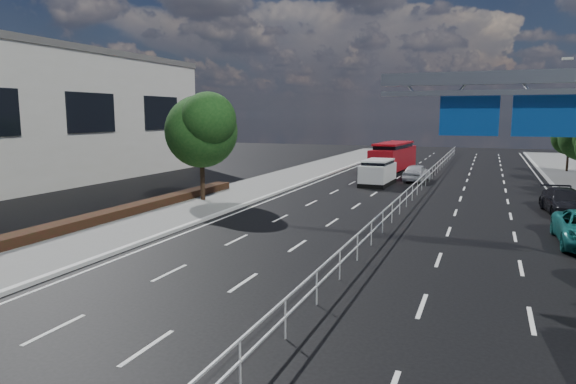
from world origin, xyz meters
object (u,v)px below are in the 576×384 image
(near_car_dark, at_px, (390,150))
(white_minivan, at_px, (378,173))
(overhead_gantry, at_px, (570,107))
(red_bus, at_px, (393,157))
(near_car_silver, at_px, (417,173))
(parked_car_dark, at_px, (564,202))

(near_car_dark, bearing_deg, white_minivan, 97.96)
(overhead_gantry, xyz_separation_m, white_minivan, (-10.24, 19.54, -4.64))
(red_bus, bearing_deg, near_car_silver, -58.13)
(overhead_gantry, xyz_separation_m, near_car_dark, (-14.58, 48.54, -4.80))
(overhead_gantry, bearing_deg, red_bus, 110.46)
(near_car_silver, bearing_deg, white_minivan, 59.25)
(near_car_silver, bearing_deg, near_car_dark, -69.55)
(red_bus, height_order, near_car_silver, red_bus)
(white_minivan, bearing_deg, red_bus, 94.57)
(near_car_silver, bearing_deg, parked_car_dark, 135.02)
(parked_car_dark, bearing_deg, red_bus, 119.61)
(white_minivan, bearing_deg, overhead_gantry, -60.15)
(red_bus, distance_m, near_car_silver, 6.24)
(white_minivan, distance_m, near_car_silver, 4.23)
(overhead_gantry, relative_size, white_minivan, 2.22)
(white_minivan, xyz_separation_m, parked_car_dark, (11.80, -7.86, -0.29))
(near_car_dark, relative_size, parked_car_dark, 1.04)
(overhead_gantry, distance_m, white_minivan, 22.54)
(near_car_silver, distance_m, parked_car_dark, 14.61)
(red_bus, distance_m, near_car_dark, 20.51)
(parked_car_dark, bearing_deg, near_car_dark, 107.27)
(near_car_dark, height_order, parked_car_dark, near_car_dark)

